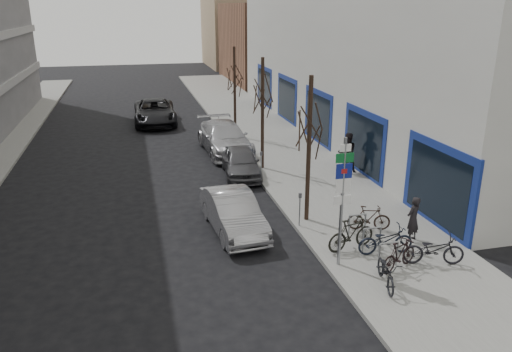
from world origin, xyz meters
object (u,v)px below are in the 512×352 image
bike_mid_curb (386,238)px  lane_car (155,112)px  bike_near_left (386,269)px  tree_mid (263,88)px  parked_car_front (233,213)px  highway_sign_pole (342,195)px  pedestrian_far (347,152)px  tree_far (234,71)px  meter_back (236,134)px  bike_rack (372,236)px  meter_front (300,206)px  pedestrian_near (413,219)px  bike_far_inner (369,218)px  parked_car_mid (241,162)px  bike_far_curb (434,247)px  meter_mid (261,162)px  bike_near_right (399,255)px  parked_car_back (225,138)px  tree_near (310,115)px  bike_mid_inner (351,234)px

bike_mid_curb → lane_car: 22.37m
bike_near_left → bike_mid_curb: bike_mid_curb is taller
tree_mid → parked_car_front: (-2.80, -6.52, -3.39)m
highway_sign_pole → pedestrian_far: size_ratio=2.15×
tree_far → meter_back: (-0.45, -2.50, -3.19)m
bike_near_left → bike_rack: bearing=87.7°
meter_front → parked_car_front: parked_car_front is taller
tree_far → pedestrian_near: 16.12m
bike_far_inner → parked_car_mid: (-3.03, 7.39, 0.07)m
bike_rack → bike_near_left: bike_near_left is taller
tree_far → bike_mid_curb: (1.53, -16.21, -3.40)m
bike_mid_curb → bike_far_curb: (1.11, -0.97, 0.01)m
parked_car_mid → lane_car: size_ratio=0.68×
bike_rack → meter_mid: bearing=101.8°
tree_far → parked_car_mid: 7.91m
bike_near_right → parked_car_front: size_ratio=0.37×
bike_mid_curb → pedestrian_far: (2.23, 8.10, 0.42)m
bike_rack → bike_far_curb: size_ratio=1.21×
meter_back → parked_car_front: (-2.35, -10.52, -0.20)m
meter_front → parked_car_back: 10.67m
bike_rack → parked_car_mid: size_ratio=0.56×
bike_far_curb → parked_car_mid: 10.85m
meter_mid → lane_car: (-4.08, 13.33, -0.09)m
tree_far → bike_near_right: (1.45, -17.22, -3.47)m
bike_near_right → parked_car_mid: parked_car_mid is taller
highway_sign_pole → tree_near: 3.88m
tree_near → pedestrian_near: bearing=-41.5°
pedestrian_far → bike_far_inner: bearing=71.3°
meter_front → bike_mid_curb: meter_front is taller
bike_mid_inner → pedestrian_far: size_ratio=0.94×
highway_sign_pole → parked_car_mid: 9.69m
bike_rack → pedestrian_far: pedestrian_far is taller
bike_near_right → lane_car: lane_car is taller
tree_far → parked_car_front: (-2.80, -13.02, -3.39)m
bike_far_inner → bike_mid_inner: bearing=152.1°
pedestrian_far → meter_back: bearing=-54.9°
highway_sign_pole → meter_back: bearing=91.0°
highway_sign_pole → pedestrian_far: 9.38m
tree_far → meter_front: bearing=-91.9°
bike_rack → tree_mid: 10.08m
tree_far → parked_car_back: size_ratio=0.97×
bike_far_inner → pedestrian_near: 1.56m
tree_near → pedestrian_near: 4.97m
bike_rack → tree_mid: (-1.20, 9.40, 3.44)m
meter_mid → bike_far_inner: bearing=-70.4°
bike_near_right → parked_car_back: bearing=-14.4°
bike_mid_inner → pedestrian_near: 2.29m
meter_back → bike_near_left: 15.52m
bike_mid_inner → bike_rack: bearing=-125.9°
meter_mid → parked_car_mid: (-0.75, 0.97, -0.23)m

